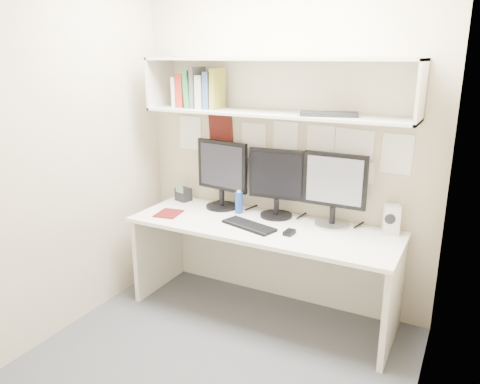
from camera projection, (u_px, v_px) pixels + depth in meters
The scene contains 19 objects.
floor at pixel (221, 357), 3.12m from camera, with size 2.40×2.00×0.01m, color #424347.
wall_back at pixel (283, 141), 3.60m from camera, with size 2.40×0.02×2.60m, color #B6A88B.
wall_front at pixel (95, 218), 1.90m from camera, with size 2.40×0.02×2.60m, color #B6A88B.
wall_left at pixel (70, 149), 3.28m from camera, with size 0.02×2.00×2.60m, color #B6A88B.
wall_right at pixel (437, 194), 2.22m from camera, with size 0.02×2.00×2.60m, color #B6A88B.
desk at pixel (263, 269), 3.57m from camera, with size 2.00×0.70×0.73m.
overhead_hutch at pixel (277, 86), 3.36m from camera, with size 2.00×0.38×0.40m.
pinned_papers at pixel (283, 148), 3.61m from camera, with size 1.92×0.01×0.48m, color white, non-canonical shape.
monitor_left at pixel (222, 173), 3.78m from camera, with size 0.47×0.26×0.55m.
monitor_center at pixel (277, 181), 3.56m from camera, with size 0.46×0.25×0.53m.
monitor_right at pixel (334, 188), 3.37m from camera, with size 0.46×0.26×0.54m.
keyboard at pixel (249, 226), 3.41m from camera, with size 0.42×0.15×0.02m, color black.
mouse at pixel (289, 232), 3.27m from camera, with size 0.06×0.10×0.03m, color black.
speaker at pixel (391, 219), 3.26m from camera, with size 0.13×0.14×0.21m.
blue_bottle at pixel (239, 202), 3.69m from camera, with size 0.06×0.06×0.19m.
maroon_notebook at pixel (169, 213), 3.69m from camera, with size 0.17×0.21×0.01m, color #59100F.
desk_phone at pixel (183, 194), 4.02m from camera, with size 0.14×0.14×0.15m.
book_stack at pixel (199, 90), 3.63m from camera, with size 0.38×0.19×0.31m.
hutch_tray at pixel (329, 114), 3.16m from camera, with size 0.39×0.15×0.03m, color black.
Camera 1 is at (1.35, -2.32, 1.94)m, focal length 35.00 mm.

